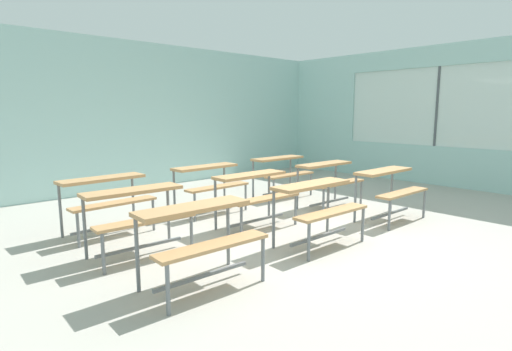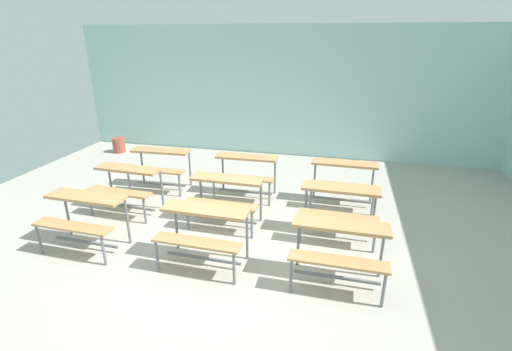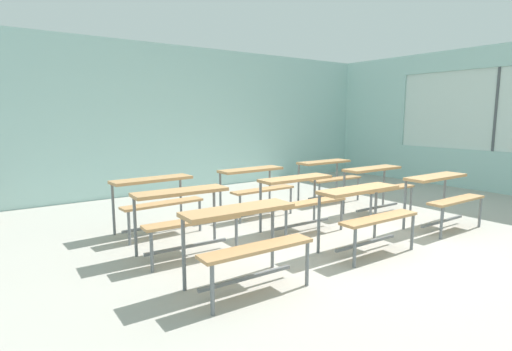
{
  "view_description": "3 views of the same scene",
  "coord_description": "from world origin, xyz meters",
  "px_view_note": "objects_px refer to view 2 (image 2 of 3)",
  "views": [
    {
      "loc": [
        -3.8,
        -3.3,
        1.6
      ],
      "look_at": [
        -0.13,
        0.7,
        0.73
      ],
      "focal_mm": 28.0,
      "sensor_mm": 36.0,
      "label": 1
    },
    {
      "loc": [
        1.48,
        -4.08,
        2.77
      ],
      "look_at": [
        0.16,
        1.44,
        0.57
      ],
      "focal_mm": 25.57,
      "sensor_mm": 36.0,
      "label": 2
    },
    {
      "loc": [
        -3.8,
        -3.3,
        1.6
      ],
      "look_at": [
        -0.92,
        0.68,
        0.85
      ],
      "focal_mm": 28.0,
      "sensor_mm": 36.0,
      "label": 3
    }
  ],
  "objects_px": {
    "desk_bench_r1c1": "(225,191)",
    "desk_bench_r2c0": "(159,160)",
    "desk_bench_r0c1": "(203,225)",
    "desk_bench_r0c2": "(340,242)",
    "desk_bench_r2c1": "(245,167)",
    "trash_bin": "(119,145)",
    "desk_bench_r0c0": "(82,211)",
    "desk_bench_r1c0": "(125,180)",
    "desk_bench_r2c2": "(343,174)",
    "desk_bench_r1c2": "(340,202)"
  },
  "relations": [
    {
      "from": "trash_bin",
      "to": "desk_bench_r0c2",
      "type": "bearing_deg",
      "value": -36.34
    },
    {
      "from": "desk_bench_r2c1",
      "to": "trash_bin",
      "type": "height_order",
      "value": "desk_bench_r2c1"
    },
    {
      "from": "trash_bin",
      "to": "desk_bench_r0c0",
      "type": "bearing_deg",
      "value": -62.46
    },
    {
      "from": "desk_bench_r0c2",
      "to": "trash_bin",
      "type": "distance_m",
      "value": 6.82
    },
    {
      "from": "desk_bench_r2c1",
      "to": "desk_bench_r0c0",
      "type": "bearing_deg",
      "value": -128.61
    },
    {
      "from": "desk_bench_r0c2",
      "to": "desk_bench_r2c1",
      "type": "height_order",
      "value": "same"
    },
    {
      "from": "desk_bench_r0c1",
      "to": "trash_bin",
      "type": "xyz_separation_m",
      "value": [
        -3.82,
        4.03,
        -0.38
      ]
    },
    {
      "from": "desk_bench_r1c2",
      "to": "desk_bench_r1c1",
      "type": "bearing_deg",
      "value": -177.81
    },
    {
      "from": "desk_bench_r0c0",
      "to": "desk_bench_r0c1",
      "type": "bearing_deg",
      "value": 2.31
    },
    {
      "from": "desk_bench_r1c1",
      "to": "desk_bench_r2c0",
      "type": "xyz_separation_m",
      "value": [
        -1.65,
        1.09,
        0.0
      ]
    },
    {
      "from": "desk_bench_r0c1",
      "to": "desk_bench_r1c1",
      "type": "height_order",
      "value": "same"
    },
    {
      "from": "desk_bench_r0c1",
      "to": "desk_bench_r2c1",
      "type": "relative_size",
      "value": 1.0
    },
    {
      "from": "desk_bench_r0c0",
      "to": "desk_bench_r2c2",
      "type": "distance_m",
      "value": 4.06
    },
    {
      "from": "desk_bench_r0c1",
      "to": "desk_bench_r0c2",
      "type": "relative_size",
      "value": 1.01
    },
    {
      "from": "desk_bench_r0c0",
      "to": "desk_bench_r0c2",
      "type": "xyz_separation_m",
      "value": [
        3.38,
        0.01,
        0.0
      ]
    },
    {
      "from": "desk_bench_r1c1",
      "to": "trash_bin",
      "type": "relative_size",
      "value": 3.01
    },
    {
      "from": "desk_bench_r2c1",
      "to": "desk_bench_r1c0",
      "type": "bearing_deg",
      "value": -149.9
    },
    {
      "from": "desk_bench_r1c1",
      "to": "desk_bench_r2c0",
      "type": "height_order",
      "value": "same"
    },
    {
      "from": "desk_bench_r0c0",
      "to": "desk_bench_r2c1",
      "type": "relative_size",
      "value": 1.01
    },
    {
      "from": "desk_bench_r0c1",
      "to": "trash_bin",
      "type": "bearing_deg",
      "value": 134.94
    },
    {
      "from": "desk_bench_r1c0",
      "to": "desk_bench_r2c1",
      "type": "xyz_separation_m",
      "value": [
        1.74,
        1.04,
        0.0
      ]
    },
    {
      "from": "desk_bench_r1c2",
      "to": "desk_bench_r2c1",
      "type": "relative_size",
      "value": 1.0
    },
    {
      "from": "trash_bin",
      "to": "desk_bench_r1c2",
      "type": "bearing_deg",
      "value": -28.33
    },
    {
      "from": "desk_bench_r0c0",
      "to": "desk_bench_r2c1",
      "type": "bearing_deg",
      "value": 54.2
    },
    {
      "from": "desk_bench_r0c2",
      "to": "desk_bench_r2c0",
      "type": "relative_size",
      "value": 0.99
    },
    {
      "from": "desk_bench_r1c0",
      "to": "desk_bench_r1c1",
      "type": "relative_size",
      "value": 1.02
    },
    {
      "from": "desk_bench_r0c0",
      "to": "desk_bench_r1c0",
      "type": "relative_size",
      "value": 0.99
    },
    {
      "from": "desk_bench_r2c0",
      "to": "desk_bench_r2c1",
      "type": "bearing_deg",
      "value": -1.84
    },
    {
      "from": "desk_bench_r1c1",
      "to": "desk_bench_r1c2",
      "type": "height_order",
      "value": "same"
    },
    {
      "from": "trash_bin",
      "to": "desk_bench_r1c1",
      "type": "bearing_deg",
      "value": -38.23
    },
    {
      "from": "desk_bench_r0c1",
      "to": "desk_bench_r1c1",
      "type": "distance_m",
      "value": 1.06
    },
    {
      "from": "desk_bench_r0c1",
      "to": "desk_bench_r2c0",
      "type": "distance_m",
      "value": 2.74
    },
    {
      "from": "desk_bench_r1c0",
      "to": "trash_bin",
      "type": "bearing_deg",
      "value": 127.89
    },
    {
      "from": "desk_bench_r1c0",
      "to": "desk_bench_r2c2",
      "type": "bearing_deg",
      "value": 20.37
    },
    {
      "from": "desk_bench_r1c1",
      "to": "trash_bin",
      "type": "bearing_deg",
      "value": 142.65
    },
    {
      "from": "desk_bench_r1c0",
      "to": "desk_bench_r1c2",
      "type": "xyz_separation_m",
      "value": [
        3.41,
        -0.03,
        0.0
      ]
    },
    {
      "from": "desk_bench_r1c0",
      "to": "desk_bench_r1c2",
      "type": "distance_m",
      "value": 3.41
    },
    {
      "from": "desk_bench_r1c0",
      "to": "desk_bench_r2c0",
      "type": "bearing_deg",
      "value": 88.87
    },
    {
      "from": "desk_bench_r0c1",
      "to": "desk_bench_r1c0",
      "type": "height_order",
      "value": "same"
    },
    {
      "from": "desk_bench_r2c2",
      "to": "desk_bench_r2c0",
      "type": "bearing_deg",
      "value": -177.84
    },
    {
      "from": "desk_bench_r0c2",
      "to": "desk_bench_r1c2",
      "type": "bearing_deg",
      "value": 92.16
    },
    {
      "from": "desk_bench_r1c0",
      "to": "desk_bench_r2c2",
      "type": "xyz_separation_m",
      "value": [
        3.45,
        1.1,
        0.0
      ]
    },
    {
      "from": "desk_bench_r0c2",
      "to": "desk_bench_r1c1",
      "type": "height_order",
      "value": "same"
    },
    {
      "from": "desk_bench_r0c0",
      "to": "desk_bench_r0c1",
      "type": "xyz_separation_m",
      "value": [
        1.72,
        0.01,
        0.0
      ]
    },
    {
      "from": "desk_bench_r1c1",
      "to": "trash_bin",
      "type": "distance_m",
      "value": 4.81
    },
    {
      "from": "desk_bench_r0c2",
      "to": "trash_bin",
      "type": "bearing_deg",
      "value": 144.51
    },
    {
      "from": "desk_bench_r2c0",
      "to": "desk_bench_r1c0",
      "type": "bearing_deg",
      "value": -96.19
    },
    {
      "from": "desk_bench_r2c1",
      "to": "desk_bench_r0c1",
      "type": "bearing_deg",
      "value": -89.98
    },
    {
      "from": "desk_bench_r2c0",
      "to": "desk_bench_r0c1",
      "type": "bearing_deg",
      "value": -53.96
    },
    {
      "from": "desk_bench_r0c0",
      "to": "desk_bench_r1c0",
      "type": "xyz_separation_m",
      "value": [
        -0.05,
        1.13,
        0.0
      ]
    }
  ]
}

